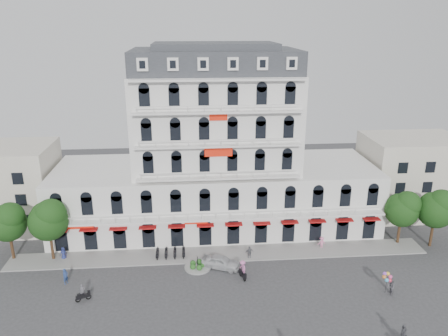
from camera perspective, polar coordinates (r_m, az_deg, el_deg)
The scene contains 20 objects.
ground at distance 49.50m, azimuth 0.36°, elevation -16.42°, with size 120.00×120.00×0.00m, color #38383A.
sidewalk at distance 57.03m, azimuth -0.46°, elevation -11.16°, with size 53.00×4.00×0.16m, color gray.
main_building at distance 61.30m, azimuth -1.12°, elevation 1.11°, with size 45.00×15.00×25.80m.
flank_building_west at distance 69.56m, azimuth -26.73°, elevation -2.24°, with size 14.00×10.00×12.00m, color beige.
flank_building_east at distance 72.64m, azimuth 23.13°, elevation -0.88°, with size 14.00×10.00×12.00m, color beige.
traffic_island at distance 54.25m, azimuth -3.46°, elevation -12.68°, with size 3.20×3.20×1.60m.
parked_scooter_row at distance 56.85m, azimuth -6.97°, elevation -11.52°, with size 4.40×1.80×1.10m, color black, non-canonical shape.
tree_west_outer at distance 59.69m, azimuth -26.41°, elevation -6.18°, with size 4.50×4.48×7.76m.
tree_west_inner at distance 57.44m, azimuth -21.97°, elevation -6.13°, with size 4.76×4.76×8.25m.
tree_east_inner at distance 61.96m, azimuth 22.31°, elevation -4.84°, with size 4.40×4.37×7.57m.
tree_east_outer at distance 62.94m, azimuth 26.00°, elevation -4.67°, with size 4.65×4.65×8.05m.
parked_car at distance 53.93m, azimuth -0.43°, elevation -12.18°, with size 1.89×4.69×1.60m, color silver.
rider_west at distance 50.68m, azimuth -17.97°, elevation -15.35°, with size 1.62×0.90×1.99m.
rider_northeast at distance 45.74m, azimuth 22.31°, elevation -19.56°, with size 1.41×1.20×2.36m.
rider_center at distance 51.75m, azimuth 2.45°, elevation -13.04°, with size 1.05×1.65×2.37m.
pedestrian_left at distance 59.21m, azimuth -20.25°, elevation -10.41°, with size 0.80×0.52×1.64m, color navy.
pedestrian_mid at distance 55.82m, azimuth 3.35°, elevation -10.96°, with size 1.04×0.43×1.78m, color slate.
pedestrian_right at distance 59.47m, azimuth 12.63°, elevation -9.50°, with size 1.08×0.62×1.66m, color pink.
pedestrian_far at distance 54.11m, azimuth -20.00°, elevation -13.15°, with size 0.69×0.45×1.89m, color navy.
balloon_vendor at distance 52.43m, azimuth 20.83°, elevation -13.95°, with size 1.35×1.30×2.45m.
Camera 1 is at (-3.65, -40.33, 28.48)m, focal length 35.00 mm.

